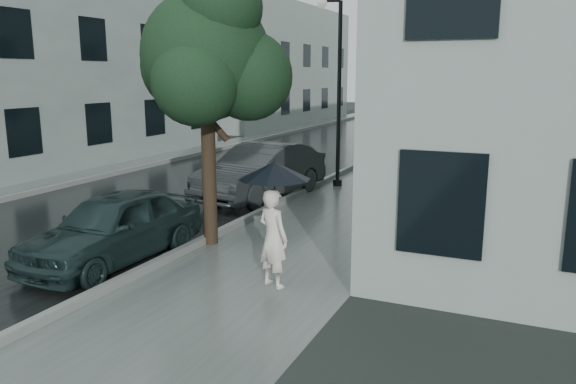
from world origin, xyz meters
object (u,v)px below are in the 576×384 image
at_px(street_tree, 208,54).
at_px(car_near, 114,227).
at_px(car_far, 261,171).
at_px(pedestrian, 273,238).
at_px(lamp_post, 334,81).

height_order(street_tree, car_near, street_tree).
relative_size(street_tree, car_far, 1.18).
bearing_deg(street_tree, car_near, -119.76).
relative_size(pedestrian, car_far, 0.36).
height_order(pedestrian, car_far, pedestrian).
xyz_separation_m(street_tree, car_far, (-0.99, 4.19, -3.01)).
height_order(pedestrian, car_near, pedestrian).
distance_m(lamp_post, car_near, 8.85).
distance_m(car_near, car_far, 5.97).
bearing_deg(pedestrian, street_tree, -16.90).
bearing_deg(pedestrian, lamp_post, -55.75).
xyz_separation_m(pedestrian, car_near, (-3.19, -0.07, -0.16)).
bearing_deg(car_far, street_tree, -67.81).
distance_m(pedestrian, car_far, 6.69).
height_order(pedestrian, lamp_post, lamp_post).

